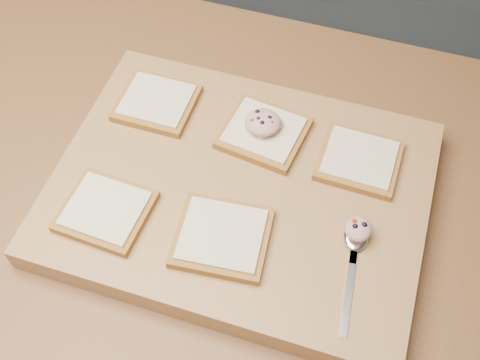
# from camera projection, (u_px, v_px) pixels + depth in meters

# --- Properties ---
(island_counter) EXTENTS (2.00, 0.80, 0.90)m
(island_counter) POSITION_uv_depth(u_px,v_px,m) (209.00, 311.00, 1.24)
(island_counter) COLOR slate
(island_counter) RESTS_ON ground
(cutting_board) EXTENTS (0.51, 0.39, 0.04)m
(cutting_board) POSITION_uv_depth(u_px,v_px,m) (240.00, 192.00, 0.84)
(cutting_board) COLOR #A97F48
(cutting_board) RESTS_ON island_counter
(bread_far_left) EXTENTS (0.11, 0.10, 0.02)m
(bread_far_left) POSITION_uv_depth(u_px,v_px,m) (157.00, 102.00, 0.90)
(bread_far_left) COLOR #A5662A
(bread_far_left) RESTS_ON cutting_board
(bread_far_center) EXTENTS (0.13, 0.12, 0.02)m
(bread_far_center) POSITION_uv_depth(u_px,v_px,m) (264.00, 133.00, 0.87)
(bread_far_center) COLOR #A5662A
(bread_far_center) RESTS_ON cutting_board
(bread_far_right) EXTENTS (0.11, 0.10, 0.02)m
(bread_far_right) POSITION_uv_depth(u_px,v_px,m) (359.00, 160.00, 0.84)
(bread_far_right) COLOR #A5662A
(bread_far_right) RESTS_ON cutting_board
(bread_near_left) EXTENTS (0.12, 0.11, 0.02)m
(bread_near_left) POSITION_uv_depth(u_px,v_px,m) (106.00, 211.00, 0.79)
(bread_near_left) COLOR #A5662A
(bread_near_left) RESTS_ON cutting_board
(bread_near_center) EXTENTS (0.13, 0.12, 0.02)m
(bread_near_center) POSITION_uv_depth(u_px,v_px,m) (222.00, 237.00, 0.77)
(bread_near_center) COLOR #A5662A
(bread_near_center) RESTS_ON cutting_board
(tuna_salad_dollop) EXTENTS (0.05, 0.05, 0.02)m
(tuna_salad_dollop) POSITION_uv_depth(u_px,v_px,m) (263.00, 122.00, 0.85)
(tuna_salad_dollop) COLOR #D9998B
(tuna_salad_dollop) RESTS_ON bread_far_center
(spoon) EXTENTS (0.04, 0.16, 0.01)m
(spoon) POSITION_uv_depth(u_px,v_px,m) (355.00, 243.00, 0.77)
(spoon) COLOR silver
(spoon) RESTS_ON cutting_board
(spoon_salad) EXTENTS (0.03, 0.04, 0.02)m
(spoon_salad) POSITION_uv_depth(u_px,v_px,m) (358.00, 229.00, 0.76)
(spoon_salad) COLOR #D9998B
(spoon_salad) RESTS_ON spoon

